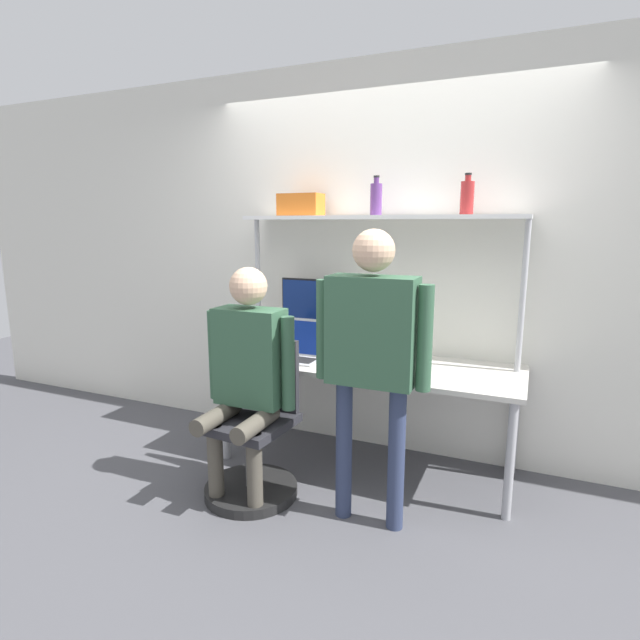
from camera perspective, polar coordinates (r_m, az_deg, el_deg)
name	(u,v)px	position (r m, az deg, el deg)	size (l,w,h in m)	color
ground_plane	(346,491)	(3.25, 2.97, -18.90)	(12.00, 12.00, 0.00)	#4C4C51
wall_back	(385,262)	(3.54, 7.46, 6.54)	(8.00, 0.06, 2.70)	silver
desk	(366,372)	(3.31, 5.33, -5.98)	(1.96, 0.70, 0.72)	beige
shelf_unit	(377,246)	(3.34, 6.56, 8.37)	(1.86, 0.32, 1.67)	white
monitor	(313,311)	(3.57, -0.82, 1.04)	(0.49, 0.18, 0.51)	black
laptop	(300,348)	(3.37, -2.32, -3.18)	(0.31, 0.26, 0.26)	#BCBCC1
cell_phone	(331,362)	(3.26, 1.23, -4.87)	(0.07, 0.15, 0.01)	silver
office_chair	(254,447)	(3.13, -7.53, -14.21)	(0.56, 0.56, 0.94)	black
person_seated	(247,365)	(2.91, -8.33, -5.11)	(0.57, 0.47, 1.38)	#4C473D
person_standing	(372,342)	(2.59, 5.94, -2.51)	(0.62, 0.22, 1.59)	#2D3856
bottle_purple	(376,199)	(3.35, 6.43, 13.62)	(0.08, 0.08, 0.25)	#593372
bottle_red	(467,197)	(3.22, 16.47, 13.32)	(0.08, 0.08, 0.25)	maroon
storage_box	(301,205)	(3.54, -2.21, 13.02)	(0.30, 0.16, 0.15)	#D1661E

